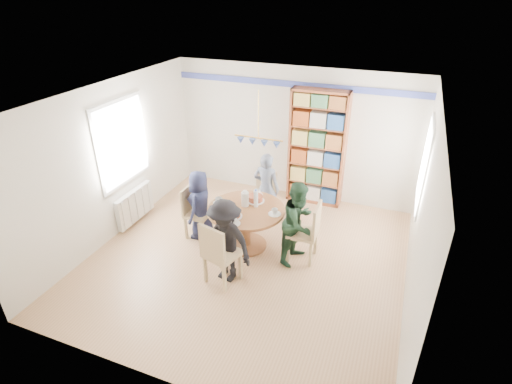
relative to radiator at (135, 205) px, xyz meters
The scene contains 14 objects.
ground 2.46m from the radiator, ahead, with size 5.00×5.00×0.00m, color tan.
room_shell 2.58m from the radiator, 14.73° to the left, with size 5.00×5.00×5.00m.
radiator is the anchor object (origin of this frame).
dining_table 2.28m from the radiator, ahead, with size 1.30×1.30×0.75m.
chair_left 1.29m from the radiator, ahead, with size 0.43×0.43×0.95m.
chair_right 3.35m from the radiator, ahead, with size 0.47×0.47×1.04m.
chair_far 2.50m from the radiator, 25.77° to the left, with size 0.50×0.50×0.91m.
chair_near 2.50m from the radiator, 24.64° to the right, with size 0.58×0.58×1.06m.
person_left 1.43m from the radiator, ahead, with size 0.62×0.41×1.28m, color #181B34.
person_right 3.21m from the radiator, ahead, with size 0.68×0.53×1.41m, color #193220.
person_far 2.50m from the radiator, 21.72° to the left, with size 0.51×0.33×1.39m, color gray.
person_near 2.49m from the radiator, 20.93° to the right, with size 0.89×0.51×1.37m, color black.
bookshelf 3.69m from the radiator, 34.57° to the left, with size 1.11×0.33×2.34m.
tableware 2.29m from the radiator, ahead, with size 1.21×1.21×0.32m.
Camera 1 is at (2.09, -4.97, 4.12)m, focal length 28.00 mm.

